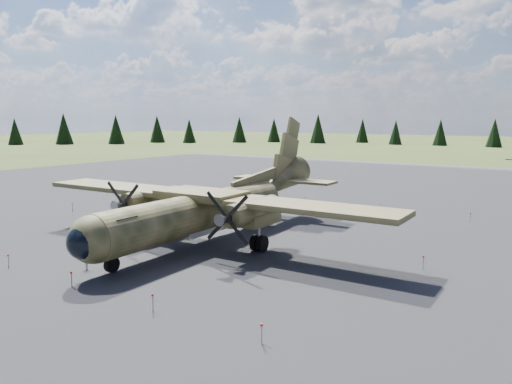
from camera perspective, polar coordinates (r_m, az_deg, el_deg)
The scene contains 7 objects.
ground at distance 38.82m, azimuth -5.70°, elevation -4.79°, with size 500.00×500.00×0.00m, color #56642C.
apron at distance 46.77m, azimuth 2.14°, elevation -2.49°, with size 120.00×120.00×0.04m, color #56555A.
transport_plane at distance 36.12m, azimuth -5.19°, elevation -1.34°, with size 28.90×26.29×9.55m.
info_placard_left at distance 31.22m, azimuth -18.87°, elevation -7.46°, with size 0.51×0.22×0.80m.
info_placard_right at distance 30.40m, azimuth -16.41°, elevation -7.86°, with size 0.50×0.30×0.73m.
barrier_fence at distance 38.94m, azimuth -6.31°, elevation -3.99°, with size 33.12×29.62×0.85m.
treeline at distance 37.04m, azimuth -7.93°, elevation 2.14°, with size 314.89×314.96×10.99m.
Camera 1 is at (24.21, -29.04, 8.81)m, focal length 35.00 mm.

